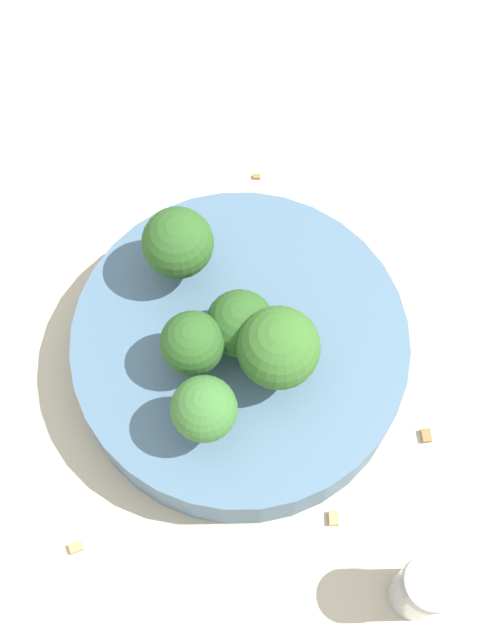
{
  "coord_description": "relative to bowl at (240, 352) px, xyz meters",
  "views": [
    {
      "loc": [
        0.02,
        -0.22,
        0.59
      ],
      "look_at": [
        0.0,
        0.0,
        0.08
      ],
      "focal_mm": 50.0,
      "sensor_mm": 36.0,
      "label": 1
    }
  ],
  "objects": [
    {
      "name": "broccoli_floret_3",
      "position": [
        0.0,
        -0.0,
        0.05
      ],
      "size": [
        0.04,
        0.04,
        0.05
      ],
      "color": "#84AD66",
      "rests_on": "bowl"
    },
    {
      "name": "almond_crumb_0",
      "position": [
        -0.1,
        -0.14,
        -0.02
      ],
      "size": [
        0.01,
        0.01,
        0.01
      ],
      "primitive_type": "cube",
      "rotation": [
        0.0,
        0.0,
        0.47
      ],
      "color": "tan",
      "rests_on": "ground_plane"
    },
    {
      "name": "pepper_shaker",
      "position": [
        0.12,
        -0.15,
        0.01
      ],
      "size": [
        0.03,
        0.03,
        0.07
      ],
      "color": "#B2B7BC",
      "rests_on": "ground_plane"
    },
    {
      "name": "broccoli_floret_2",
      "position": [
        -0.02,
        -0.06,
        0.06
      ],
      "size": [
        0.04,
        0.04,
        0.06
      ],
      "color": "#7A9E5B",
      "rests_on": "bowl"
    },
    {
      "name": "ground_plane",
      "position": [
        0.0,
        0.0,
        -0.02
      ],
      "size": [
        3.0,
        3.0,
        0.0
      ],
      "primitive_type": "plane",
      "color": "beige"
    },
    {
      "name": "almond_crumb_3",
      "position": [
        -0.0,
        0.15,
        -0.02
      ],
      "size": [
        0.01,
        0.0,
        0.01
      ],
      "primitive_type": "cube",
      "rotation": [
        0.0,
        0.0,
        3.19
      ],
      "color": "olive",
      "rests_on": "ground_plane"
    },
    {
      "name": "almond_crumb_1",
      "position": [
        0.07,
        -0.1,
        -0.02
      ],
      "size": [
        0.01,
        0.01,
        0.01
      ],
      "primitive_type": "cube",
      "rotation": [
        0.0,
        0.0,
        4.82
      ],
      "color": "tan",
      "rests_on": "ground_plane"
    },
    {
      "name": "broccoli_floret_4",
      "position": [
        0.03,
        -0.02,
        0.06
      ],
      "size": [
        0.05,
        0.05,
        0.06
      ],
      "color": "#8EB770",
      "rests_on": "bowl"
    },
    {
      "name": "broccoli_floret_0",
      "position": [
        -0.03,
        -0.02,
        0.05
      ],
      "size": [
        0.04,
        0.04,
        0.05
      ],
      "color": "#84AD66",
      "rests_on": "bowl"
    },
    {
      "name": "broccoli_floret_1",
      "position": [
        -0.04,
        0.05,
        0.06
      ],
      "size": [
        0.05,
        0.05,
        0.06
      ],
      "color": "#7A9E5B",
      "rests_on": "bowl"
    },
    {
      "name": "almond_crumb_2",
      "position": [
        0.13,
        -0.04,
        -0.02
      ],
      "size": [
        0.01,
        0.01,
        0.01
      ],
      "primitive_type": "cube",
      "rotation": [
        0.0,
        0.0,
        4.91
      ],
      "color": "olive",
      "rests_on": "ground_plane"
    },
    {
      "name": "bowl",
      "position": [
        0.0,
        0.0,
        0.0
      ],
      "size": [
        0.22,
        0.22,
        0.05
      ],
      "primitive_type": "cylinder",
      "color": "slate",
      "rests_on": "ground_plane"
    }
  ]
}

